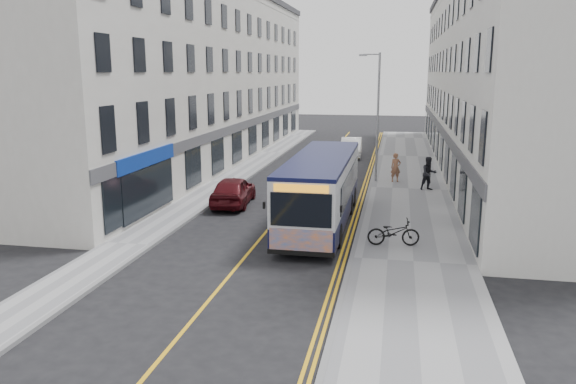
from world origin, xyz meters
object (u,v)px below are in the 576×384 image
at_px(pedestrian_near, 396,167).
at_px(bicycle, 393,232).
at_px(car_maroon, 233,191).
at_px(car_white, 351,147).
at_px(streetlamp, 377,113).
at_px(city_bus, 321,188).
at_px(pedestrian_far, 429,174).

bearing_deg(pedestrian_near, bicycle, -110.03).
bearing_deg(car_maroon, bicycle, 140.20).
height_order(car_white, car_maroon, car_white).
height_order(streetlamp, pedestrian_near, streetlamp).
xyz_separation_m(city_bus, car_white, (-0.40, 21.18, -0.96)).
distance_m(pedestrian_far, car_maroon, 11.51).
relative_size(city_bus, pedestrian_far, 5.63).
xyz_separation_m(bicycle, car_maroon, (-8.34, 5.91, 0.11)).
distance_m(streetlamp, city_bus, 11.01).
relative_size(pedestrian_near, car_maroon, 0.40).
bearing_deg(pedestrian_near, car_white, 88.72).
xyz_separation_m(streetlamp, pedestrian_near, (1.29, -0.03, -3.36)).
relative_size(bicycle, pedestrian_near, 1.14).
relative_size(streetlamp, car_white, 1.70).
xyz_separation_m(streetlamp, pedestrian_far, (3.20, -2.23, -3.29)).
distance_m(streetlamp, pedestrian_far, 5.10).
height_order(city_bus, car_white, city_bus).
height_order(city_bus, pedestrian_near, city_bus).
height_order(pedestrian_far, car_white, pedestrian_far).
relative_size(streetlamp, city_bus, 0.73).
height_order(city_bus, pedestrian_far, city_bus).
height_order(streetlamp, car_maroon, streetlamp).
relative_size(streetlamp, pedestrian_far, 4.11).
bearing_deg(streetlamp, car_white, 102.51).
xyz_separation_m(bicycle, pedestrian_near, (-0.03, 13.40, 0.36)).
xyz_separation_m(city_bus, pedestrian_near, (3.26, 10.47, -0.72)).
bearing_deg(pedestrian_near, streetlamp, 158.46).
bearing_deg(streetlamp, car_maroon, -133.00).
bearing_deg(pedestrian_far, city_bus, -144.11).
xyz_separation_m(pedestrian_near, car_white, (-3.66, 10.71, -0.24)).
bearing_deg(car_white, car_maroon, -106.90).
relative_size(city_bus, bicycle, 5.35).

